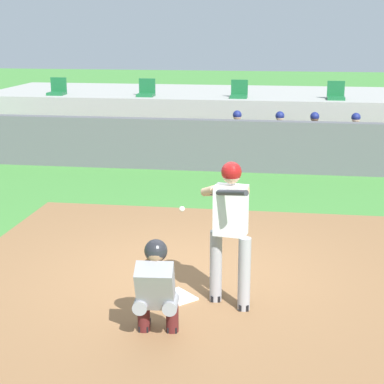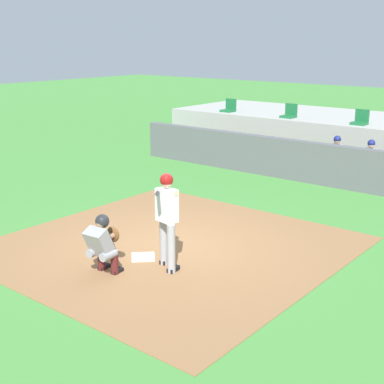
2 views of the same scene
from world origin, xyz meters
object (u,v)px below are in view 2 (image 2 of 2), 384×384
(stadium_seat_0, at_px, (229,108))
(stadium_seat_1, at_px, (289,114))
(stadium_seat_2, at_px, (360,120))
(home_plate, at_px, (143,257))
(dugout_player_1, at_px, (368,162))
(dugout_player_0, at_px, (334,157))
(catcher_crouched, at_px, (103,242))
(batter_at_plate, at_px, (167,215))

(stadium_seat_0, xyz_separation_m, stadium_seat_1, (2.60, 0.00, 0.00))
(stadium_seat_2, bearing_deg, home_plate, -90.00)
(stadium_seat_1, height_order, stadium_seat_2, same)
(stadium_seat_0, relative_size, stadium_seat_1, 1.00)
(dugout_player_1, bearing_deg, stadium_seat_1, 151.53)
(dugout_player_0, distance_m, dugout_player_1, 1.04)
(home_plate, xyz_separation_m, stadium_seat_1, (-2.60, 10.18, 1.51))
(catcher_crouched, relative_size, stadium_seat_0, 4.26)
(stadium_seat_2, bearing_deg, stadium_seat_1, 180.00)
(batter_at_plate, relative_size, stadium_seat_2, 3.76)
(stadium_seat_0, bearing_deg, home_plate, -62.94)
(dugout_player_1, xyz_separation_m, stadium_seat_0, (-6.35, 2.03, 0.86))
(stadium_seat_1, xyz_separation_m, stadium_seat_2, (2.60, 0.00, 0.00))
(dugout_player_0, height_order, stadium_seat_1, stadium_seat_1)
(catcher_crouched, xyz_separation_m, stadium_seat_1, (-2.58, 11.15, 0.93))
(batter_at_plate, relative_size, dugout_player_0, 1.39)
(dugout_player_1, height_order, stadium_seat_2, stadium_seat_2)
(batter_at_plate, bearing_deg, home_plate, 173.69)
(home_plate, relative_size, stadium_seat_0, 0.92)
(batter_at_plate, relative_size, stadium_seat_0, 3.76)
(home_plate, distance_m, stadium_seat_0, 11.53)
(dugout_player_0, relative_size, stadium_seat_2, 2.71)
(dugout_player_0, bearing_deg, catcher_crouched, -90.84)
(stadium_seat_1, bearing_deg, home_plate, -75.67)
(dugout_player_0, xyz_separation_m, stadium_seat_1, (-2.71, 2.03, 0.86))
(home_plate, distance_m, catcher_crouched, 1.13)
(stadium_seat_0, distance_m, stadium_seat_1, 2.60)
(dugout_player_1, xyz_separation_m, stadium_seat_2, (-1.15, 2.03, 0.86))
(stadium_seat_2, bearing_deg, dugout_player_0, -86.95)
(batter_at_plate, distance_m, dugout_player_0, 8.25)
(dugout_player_0, relative_size, dugout_player_1, 1.00)
(stadium_seat_0, bearing_deg, batter_at_plate, -60.13)
(batter_at_plate, bearing_deg, dugout_player_0, 94.05)
(batter_at_plate, distance_m, stadium_seat_2, 10.29)
(catcher_crouched, relative_size, dugout_player_1, 1.57)
(stadium_seat_1, relative_size, stadium_seat_2, 1.00)
(home_plate, height_order, dugout_player_0, dugout_player_0)
(batter_at_plate, bearing_deg, stadium_seat_2, 93.85)
(dugout_player_1, distance_m, stadium_seat_1, 4.35)
(stadium_seat_2, bearing_deg, dugout_player_1, -60.47)
(dugout_player_0, height_order, stadium_seat_2, stadium_seat_2)
(batter_at_plate, bearing_deg, catcher_crouched, -128.70)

